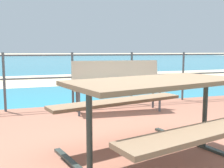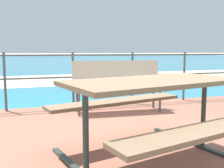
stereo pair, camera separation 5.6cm
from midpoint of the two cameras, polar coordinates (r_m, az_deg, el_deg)
ground_plane at (r=2.98m, az=11.78°, el=-14.72°), size 240.00×240.00×0.00m
patio_paving at (r=2.97m, az=11.80°, el=-14.18°), size 6.40×5.20×0.06m
sea_water at (r=42.45m, az=-15.45°, el=5.45°), size 90.00×90.00×0.01m
beach_strip at (r=10.43m, az=-9.61°, el=1.04°), size 54.13×6.58×0.01m
picnic_table at (r=2.45m, az=9.65°, el=-3.19°), size 1.94×1.86×0.79m
park_bench at (r=4.57m, az=1.57°, el=0.60°), size 1.58×0.53×0.88m
railing_fence at (r=5.05m, az=-1.50°, el=2.58°), size 5.94×0.04×1.02m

